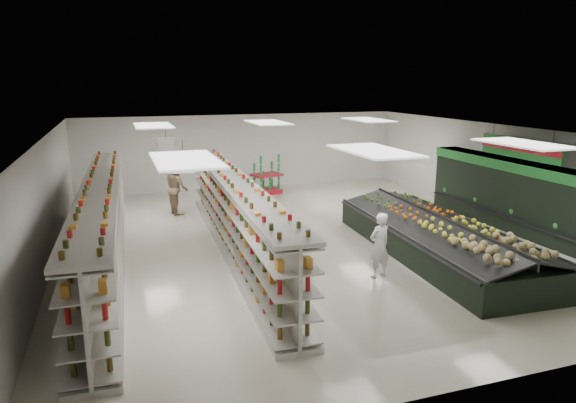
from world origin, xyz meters
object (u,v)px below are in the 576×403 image
object	(u,v)px
soda_endcap	(267,176)
shopper_main	(379,245)
produce_island	(438,236)
gondola_center	(235,219)
shopper_background	(177,188)
gondola_left	(103,229)

from	to	relation	value
soda_endcap	shopper_main	xyz separation A→B (m)	(-0.08, -9.88, 0.07)
produce_island	soda_endcap	xyz separation A→B (m)	(-2.23, 8.91, 0.22)
gondola_center	produce_island	world-z (taller)	gondola_center
soda_endcap	shopper_background	size ratio (longest dim) A/B	0.80
produce_island	shopper_main	distance (m)	2.53
shopper_main	produce_island	bearing A→B (deg)	-172.37
soda_endcap	shopper_main	bearing A→B (deg)	-90.49
gondola_center	shopper_main	distance (m)	4.10
soda_endcap	shopper_main	world-z (taller)	shopper_main
gondola_center	produce_island	xyz separation A→B (m)	(5.14, -2.01, -0.43)
gondola_left	shopper_main	xyz separation A→B (m)	(6.24, -3.02, -0.16)
gondola_center	produce_island	bearing A→B (deg)	-19.06
shopper_background	soda_endcap	bearing A→B (deg)	-70.94
gondola_left	gondola_center	world-z (taller)	gondola_left
produce_island	shopper_background	distance (m)	9.13
gondola_center	soda_endcap	size ratio (longest dim) A/B	7.80
gondola_left	soda_endcap	bearing A→B (deg)	48.80
produce_island	shopper_main	bearing A→B (deg)	-157.39
gondola_left	shopper_main	bearing A→B (deg)	-24.33
gondola_left	produce_island	xyz separation A→B (m)	(8.56, -2.06, -0.45)
gondola_center	shopper_main	size ratio (longest dim) A/B	7.35
produce_island	shopper_main	size ratio (longest dim) A/B	4.75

